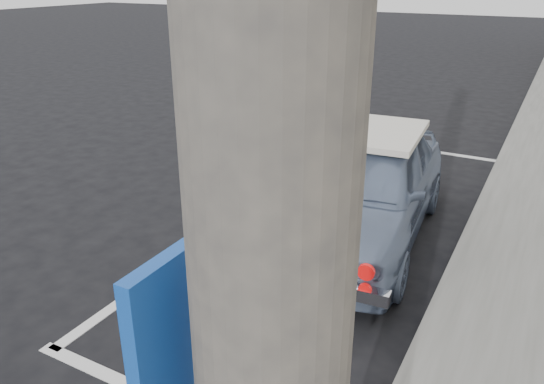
{
  "coord_description": "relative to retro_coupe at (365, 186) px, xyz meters",
  "views": [
    {
      "loc": [
        2.49,
        -2.81,
        2.99
      ],
      "look_at": [
        -0.08,
        1.9,
        0.75
      ],
      "focal_mm": 35.0,
      "sensor_mm": 36.0,
      "label": 1
    }
  ],
  "objects": [
    {
      "name": "retro_coupe",
      "position": [
        0.0,
        0.0,
        0.0
      ],
      "size": [
        1.81,
        3.85,
        1.27
      ],
      "rotation": [
        0.0,
        0.0,
        0.08
      ],
      "color": "slate",
      "rests_on": "ground"
    },
    {
      "name": "pline_front",
      "position": [
        -0.18,
        3.7,
        -0.64
      ],
      "size": [
        3.0,
        0.12,
        0.01
      ],
      "primitive_type": "cube",
      "color": "silver",
      "rests_on": "ground"
    },
    {
      "name": "cat",
      "position": [
        0.11,
        -1.68,
        -0.54
      ],
      "size": [
        0.23,
        0.43,
        0.23
      ],
      "rotation": [
        0.0,
        0.0,
        0.14
      ],
      "color": "#6C5E53",
      "rests_on": "ground"
    },
    {
      "name": "pline_side",
      "position": [
        -1.58,
        0.2,
        -0.64
      ],
      "size": [
        0.12,
        7.0,
        0.01
      ],
      "primitive_type": "cube",
      "color": "silver",
      "rests_on": "ground"
    },
    {
      "name": "ground",
      "position": [
        -0.68,
        -2.8,
        -0.64
      ],
      "size": [
        80.0,
        80.0,
        0.0
      ],
      "primitive_type": "plane",
      "color": "black",
      "rests_on": "ground"
    }
  ]
}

